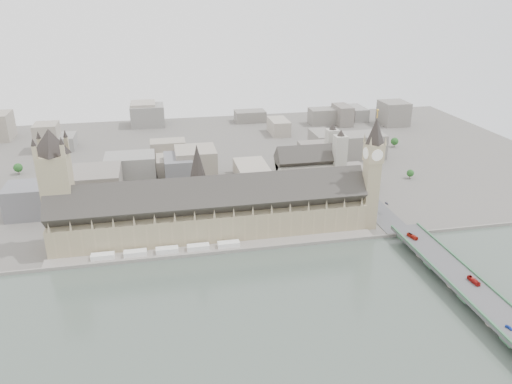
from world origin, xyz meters
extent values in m
plane|color=#595651|center=(0.00, 0.00, 0.00)|extent=(900.00, 900.00, 0.00)
cube|color=gray|center=(0.00, -15.00, 1.50)|extent=(600.00, 1.50, 3.00)
cube|color=gray|center=(0.00, -7.50, 1.00)|extent=(270.00, 15.00, 2.00)
cube|color=white|center=(-90.00, -7.00, 4.00)|extent=(18.00, 7.00, 4.00)
cube|color=white|center=(-65.00, -7.00, 4.00)|extent=(18.00, 7.00, 4.00)
cube|color=white|center=(-40.00, -7.00, 4.00)|extent=(18.00, 7.00, 4.00)
cube|color=white|center=(-15.00, -7.00, 4.00)|extent=(18.00, 7.00, 4.00)
cube|color=white|center=(10.00, -7.00, 4.00)|extent=(18.00, 7.00, 4.00)
cube|color=#998D67|center=(0.00, 20.00, 12.50)|extent=(265.00, 40.00, 25.00)
cube|color=#302D2A|center=(0.00, 20.00, 35.08)|extent=(265.00, 40.73, 40.73)
cube|color=#998D67|center=(138.00, 8.00, 31.00)|extent=(12.00, 12.00, 62.00)
cube|color=tan|center=(138.00, 8.00, 70.00)|extent=(14.00, 14.00, 16.00)
cylinder|color=white|center=(145.20, 8.00, 70.00)|extent=(0.60, 10.00, 10.00)
cylinder|color=white|center=(130.80, 8.00, 70.00)|extent=(0.60, 10.00, 10.00)
cylinder|color=white|center=(138.00, 15.20, 70.00)|extent=(10.00, 0.60, 10.00)
cylinder|color=white|center=(138.00, 0.80, 70.00)|extent=(10.00, 0.60, 10.00)
cone|color=#2A2522|center=(138.00, 8.00, 89.00)|extent=(17.00, 17.00, 22.00)
cylinder|color=gold|center=(138.00, 8.00, 103.00)|extent=(1.00, 1.00, 6.00)
sphere|color=gold|center=(138.00, 8.00, 106.50)|extent=(2.00, 2.00, 2.00)
cone|color=tan|center=(144.50, 14.50, 82.00)|extent=(2.40, 2.40, 8.00)
cone|color=tan|center=(131.50, 14.50, 82.00)|extent=(2.40, 2.40, 8.00)
cone|color=tan|center=(144.50, 1.50, 82.00)|extent=(2.40, 2.40, 8.00)
cone|color=tan|center=(131.50, 1.50, 82.00)|extent=(2.40, 2.40, 8.00)
cube|color=#998D67|center=(-122.00, 26.00, 40.00)|extent=(23.00, 23.00, 80.00)
cone|color=#2A2522|center=(-122.00, 26.00, 90.00)|extent=(30.00, 30.00, 20.00)
cylinder|color=tan|center=(-10.00, 26.00, 43.00)|extent=(12.00, 12.00, 20.00)
cone|color=#2A2522|center=(-10.00, 26.00, 67.00)|extent=(13.00, 13.00, 28.00)
cube|color=#474749|center=(162.00, -87.50, 5.12)|extent=(25.00, 325.00, 10.25)
cube|color=#A5A194|center=(105.00, 95.00, 17.00)|extent=(60.00, 28.00, 34.00)
cube|color=#302D2A|center=(105.00, 95.00, 39.00)|extent=(60.00, 28.28, 28.28)
cube|color=#A5A194|center=(137.00, 107.00, 32.00)|extent=(12.00, 12.00, 64.00)
cube|color=#A5A194|center=(137.00, 83.00, 32.00)|extent=(12.00, 12.00, 64.00)
imported|color=#AA2213|center=(156.94, -37.86, 11.72)|extent=(5.48, 10.81, 2.94)
imported|color=#A41714|center=(166.27, -107.72, 11.81)|extent=(3.60, 11.37, 3.11)
imported|color=#17339A|center=(157.25, -157.22, 11.07)|extent=(3.18, 5.19, 1.65)
imported|color=gray|center=(166.65, 30.58, 10.93)|extent=(2.01, 4.76, 1.37)
camera|label=1|loc=(-40.21, -367.26, 199.30)|focal=35.00mm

